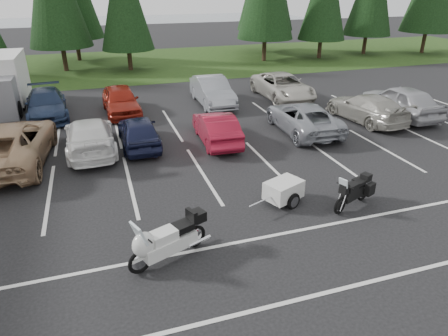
% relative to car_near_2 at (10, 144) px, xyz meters
% --- Properties ---
extents(ground, '(120.00, 120.00, 0.00)m').
position_rel_car_near_2_xyz_m(ground, '(6.40, -4.28, -0.84)').
color(ground, black).
rests_on(ground, ground).
extents(grass_strip, '(80.00, 16.00, 0.01)m').
position_rel_car_near_2_xyz_m(grass_strip, '(6.40, 19.72, -0.83)').
color(grass_strip, '#1A3711').
rests_on(grass_strip, ground).
extents(lake_water, '(70.00, 50.00, 0.02)m').
position_rel_car_near_2_xyz_m(lake_water, '(10.40, 50.72, -0.84)').
color(lake_water, gray).
rests_on(lake_water, ground).
extents(stall_markings, '(32.00, 16.00, 0.01)m').
position_rel_car_near_2_xyz_m(stall_markings, '(6.40, -2.28, -0.83)').
color(stall_markings, silver).
rests_on(stall_markings, ground).
extents(car_near_2, '(3.29, 6.24, 1.67)m').
position_rel_car_near_2_xyz_m(car_near_2, '(0.00, 0.00, 0.00)').
color(car_near_2, '#A2805E').
rests_on(car_near_2, ground).
extents(car_near_3, '(2.10, 4.90, 1.41)m').
position_rel_car_near_2_xyz_m(car_near_3, '(2.98, 0.34, -0.13)').
color(car_near_3, white).
rests_on(car_near_3, ground).
extents(car_near_4, '(1.62, 4.00, 1.36)m').
position_rel_car_near_2_xyz_m(car_near_4, '(5.01, 0.32, -0.16)').
color(car_near_4, '#151936').
rests_on(car_near_4, ground).
extents(car_near_5, '(1.64, 4.16, 1.35)m').
position_rel_car_near_2_xyz_m(car_near_5, '(8.35, -0.26, -0.16)').
color(car_near_5, maroon).
rests_on(car_near_5, ground).
extents(car_near_6, '(2.50, 5.06, 1.38)m').
position_rel_car_near_2_xyz_m(car_near_6, '(12.70, -0.18, -0.15)').
color(car_near_6, gray).
rests_on(car_near_6, ground).
extents(car_near_7, '(2.44, 5.00, 1.40)m').
position_rel_car_near_2_xyz_m(car_near_7, '(16.55, 0.26, -0.14)').
color(car_near_7, '#9D9A90').
rests_on(car_near_7, ground).
extents(car_near_8, '(2.08, 4.96, 1.68)m').
position_rel_car_near_2_xyz_m(car_near_8, '(18.77, 0.35, 0.00)').
color(car_near_8, '#A3A3A7').
rests_on(car_near_8, ground).
extents(car_far_1, '(2.45, 5.07, 1.42)m').
position_rel_car_near_2_xyz_m(car_far_1, '(0.89, 5.96, -0.13)').
color(car_far_1, '#1B2845').
rests_on(car_far_1, ground).
extents(car_far_2, '(1.96, 4.48, 1.50)m').
position_rel_car_near_2_xyz_m(car_far_2, '(4.68, 5.38, -0.09)').
color(car_far_2, maroon).
rests_on(car_far_2, ground).
extents(car_far_3, '(1.71, 4.78, 1.57)m').
position_rel_car_near_2_xyz_m(car_far_3, '(9.91, 5.64, -0.05)').
color(car_far_3, gray).
rests_on(car_far_3, ground).
extents(car_far_4, '(2.51, 5.35, 1.48)m').
position_rel_car_near_2_xyz_m(car_far_4, '(14.39, 5.58, -0.10)').
color(car_far_4, '#B6B1A7').
rests_on(car_far_4, ground).
extents(touring_motorcycle, '(2.68, 1.70, 1.43)m').
position_rel_car_near_2_xyz_m(touring_motorcycle, '(4.74, -7.90, -0.12)').
color(touring_motorcycle, silver).
rests_on(touring_motorcycle, ground).
extents(cargo_trailer, '(1.94, 1.53, 0.79)m').
position_rel_car_near_2_xyz_m(cargo_trailer, '(8.83, -6.15, -0.44)').
color(cargo_trailer, silver).
rests_on(cargo_trailer, ground).
extents(adventure_motorcycle, '(2.15, 1.43, 1.24)m').
position_rel_car_near_2_xyz_m(adventure_motorcycle, '(10.80, -7.06, -0.22)').
color(adventure_motorcycle, black).
rests_on(adventure_motorcycle, ground).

